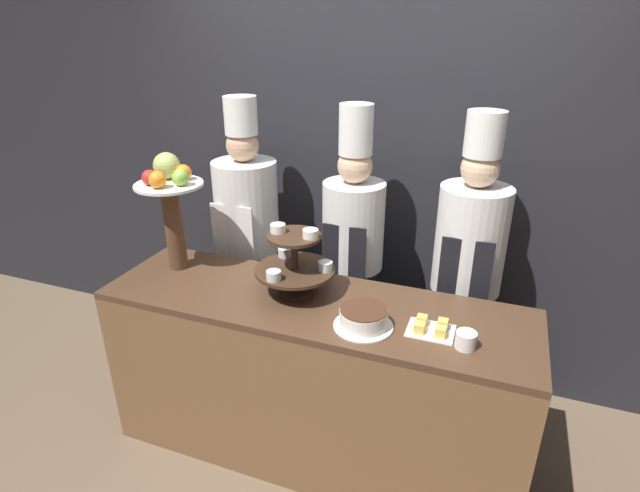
% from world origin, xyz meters
% --- Properties ---
extents(ground_plane, '(14.00, 14.00, 0.00)m').
position_xyz_m(ground_plane, '(0.00, 0.00, 0.00)').
color(ground_plane, brown).
extents(wall_back, '(10.00, 0.06, 2.80)m').
position_xyz_m(wall_back, '(0.00, 1.26, 1.40)').
color(wall_back, '#232328').
rests_on(wall_back, ground_plane).
extents(buffet_counter, '(2.10, 0.61, 0.93)m').
position_xyz_m(buffet_counter, '(0.00, 0.31, 0.47)').
color(buffet_counter, brown).
rests_on(buffet_counter, ground_plane).
extents(tiered_stand, '(0.39, 0.39, 0.35)m').
position_xyz_m(tiered_stand, '(-0.11, 0.36, 1.10)').
color(tiered_stand, '#3D2819').
rests_on(tiered_stand, buffet_counter).
extents(fruit_pedestal, '(0.35, 0.35, 0.62)m').
position_xyz_m(fruit_pedestal, '(-0.83, 0.41, 1.34)').
color(fruit_pedestal, brown).
rests_on(fruit_pedestal, buffet_counter).
extents(cake_round, '(0.26, 0.26, 0.09)m').
position_xyz_m(cake_round, '(0.29, 0.18, 0.98)').
color(cake_round, white).
rests_on(cake_round, buffet_counter).
extents(cup_white, '(0.09, 0.09, 0.07)m').
position_xyz_m(cup_white, '(0.73, 0.18, 0.97)').
color(cup_white, white).
rests_on(cup_white, buffet_counter).
extents(cake_square_tray, '(0.20, 0.16, 0.05)m').
position_xyz_m(cake_square_tray, '(0.57, 0.25, 0.95)').
color(cake_square_tray, white).
rests_on(cake_square_tray, buffet_counter).
extents(chef_left, '(0.38, 0.38, 1.79)m').
position_xyz_m(chef_left, '(-0.66, 0.88, 0.99)').
color(chef_left, '#28282D').
rests_on(chef_left, ground_plane).
extents(chef_center_left, '(0.35, 0.35, 1.78)m').
position_xyz_m(chef_center_left, '(0.02, 0.88, 0.97)').
color(chef_center_left, '#28282D').
rests_on(chef_center_left, ground_plane).
extents(chef_center_right, '(0.37, 0.37, 1.78)m').
position_xyz_m(chef_center_right, '(0.66, 0.88, 0.98)').
color(chef_center_right, '#28282D').
rests_on(chef_center_right, ground_plane).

